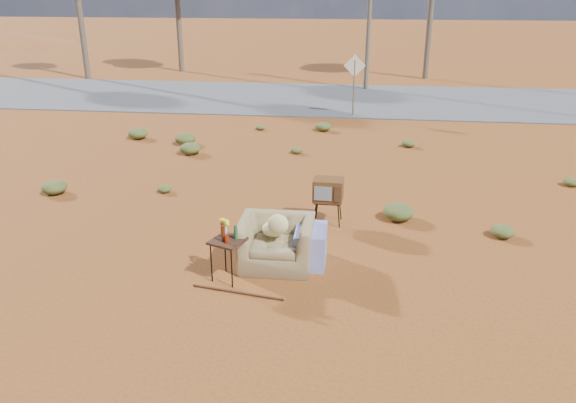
# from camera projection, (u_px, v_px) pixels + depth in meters

# --- Properties ---
(ground) EXTENTS (140.00, 140.00, 0.00)m
(ground) POSITION_uv_depth(u_px,v_px,m) (254.00, 268.00, 9.59)
(ground) COLOR brown
(ground) RESTS_ON ground
(highway) EXTENTS (140.00, 7.00, 0.04)m
(highway) POSITION_uv_depth(u_px,v_px,m) (318.00, 99.00, 23.45)
(highway) COLOR #565659
(highway) RESTS_ON ground
(armchair) EXTENTS (1.48, 0.95, 1.09)m
(armchair) POSITION_uv_depth(u_px,v_px,m) (283.00, 237.00, 9.54)
(armchair) COLOR olive
(armchair) RESTS_ON ground
(tv_unit) EXTENTS (0.60, 0.50, 0.94)m
(tv_unit) POSITION_uv_depth(u_px,v_px,m) (328.00, 191.00, 11.14)
(tv_unit) COLOR black
(tv_unit) RESTS_ON ground
(side_table) EXTENTS (0.64, 0.64, 1.00)m
(side_table) POSITION_uv_depth(u_px,v_px,m) (227.00, 237.00, 9.00)
(side_table) COLOR #392215
(side_table) RESTS_ON ground
(rusty_bar) EXTENTS (1.50, 0.30, 0.04)m
(rusty_bar) POSITION_uv_depth(u_px,v_px,m) (238.00, 292.00, 8.79)
(rusty_bar) COLOR #4E2815
(rusty_bar) RESTS_ON ground
(road_sign) EXTENTS (0.78, 0.06, 2.19)m
(road_sign) POSITION_uv_depth(u_px,v_px,m) (354.00, 74.00, 19.97)
(road_sign) COLOR brown
(road_sign) RESTS_ON ground
(scrub_patch) EXTENTS (17.49, 8.07, 0.33)m
(scrub_patch) POSITION_uv_depth(u_px,v_px,m) (253.00, 176.00, 13.71)
(scrub_patch) COLOR #525927
(scrub_patch) RESTS_ON ground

